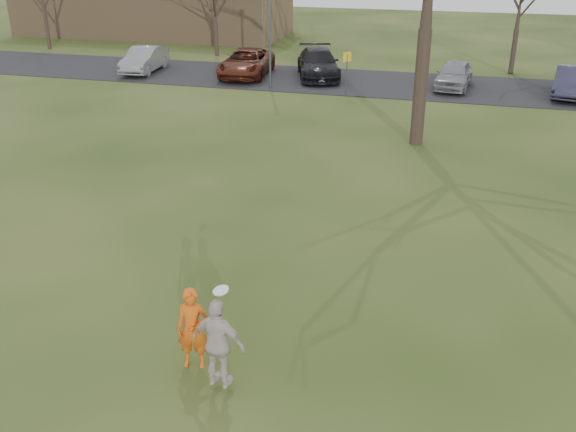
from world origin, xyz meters
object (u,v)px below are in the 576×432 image
Objects in this scene: car_3 at (318,64)px; lamp_post at (270,7)px; player_defender at (193,329)px; car_4 at (454,74)px; catching_play at (219,344)px; building at (154,8)px; car_5 at (571,82)px; car_2 at (246,63)px; car_1 at (144,59)px.

lamp_post is at bearing -138.32° from car_3.
player_defender is 24.87m from car_4.
building reaches higher than catching_play.
car_3 reaches higher than car_4.
car_3 is 12.72m from car_5.
car_5 is (5.49, -0.32, 0.01)m from car_4.
lamp_post is at bearing -162.41° from car_5.
car_1 is at bearing 179.33° from car_2.
building reaches higher than car_1.
lamp_post reaches higher than player_defender.
catching_play is (13.96, -24.71, 0.25)m from car_1.
car_1 is 0.82× the size of car_3.
lamp_post is at bearing 91.43° from player_defender.
car_3 is at bearing 59.09° from lamp_post.
lamp_post is at bearing -18.71° from car_1.
catching_play reaches higher than car_3.
building is at bearing 117.53° from catching_play.
catching_play reaches higher than car_5.
car_5 is 0.20× the size of building.
car_2 is 17.76m from building.
player_defender is 27.55m from car_1.
car_2 is 1.22× the size of car_5.
catching_play is at bearing -98.24° from car_3.
building is at bearing 132.09° from lamp_post.
catching_play is at bearing -75.34° from lamp_post.
building is at bearing 155.76° from car_4.
catching_play is at bearing -91.33° from car_4.
catching_play is at bearing -65.84° from car_1.
car_5 is (16.57, -0.37, -0.02)m from car_2.
player_defender is 0.40× the size of car_4.
catching_play is 43.21m from building.
car_5 is at bearing -21.88° from car_3.
car_1 is 17.00m from car_4.
car_3 is 0.25× the size of building.
lamp_post is (2.09, -2.38, 3.22)m from car_2.
car_3 is at bearing -38.34° from building.
building is (-19.24, 37.75, 1.13)m from player_defender.
car_5 is 2.15× the size of catching_play.
car_1 is 1.05× the size of car_4.
car_1 is at bearing -66.17° from building.
catching_play is (0.72, -0.55, 0.18)m from player_defender.
car_2 reaches higher than car_5.
car_2 is 0.25× the size of building.
player_defender reaches higher than car_5.
lamp_post is at bearing 104.66° from catching_play.
lamp_post is (-9.00, -2.33, 3.25)m from car_4.
lamp_post is (-14.48, -2.01, 3.24)m from car_5.
car_4 is 26.53m from building.
player_defender is 25.71m from car_2.
car_4 is (7.20, -0.67, -0.06)m from car_3.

